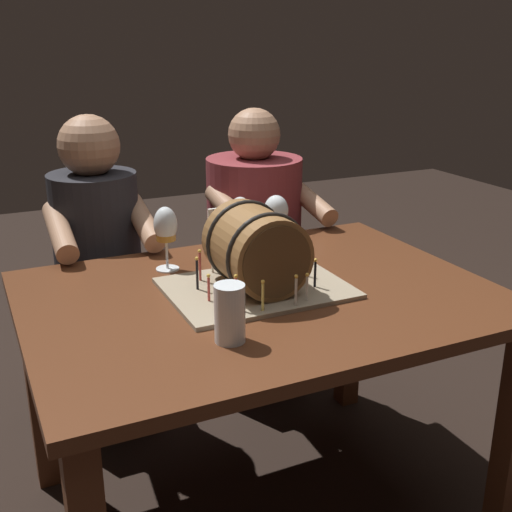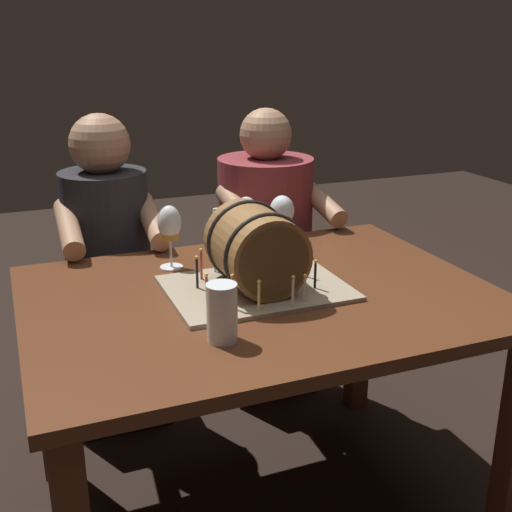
{
  "view_description": "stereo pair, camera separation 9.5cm",
  "coord_description": "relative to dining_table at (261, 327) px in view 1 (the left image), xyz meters",
  "views": [
    {
      "loc": [
        -0.71,
        -1.48,
        1.39
      ],
      "look_at": [
        -0.01,
        0.02,
        0.82
      ],
      "focal_mm": 45.05,
      "sensor_mm": 36.0,
      "label": 1
    },
    {
      "loc": [
        -0.62,
        -1.51,
        1.39
      ],
      "look_at": [
        -0.01,
        0.02,
        0.82
      ],
      "focal_mm": 45.05,
      "sensor_mm": 36.0,
      "label": 2
    }
  ],
  "objects": [
    {
      "name": "wine_glass_white",
      "position": [
        0.19,
        0.29,
        0.24
      ],
      "size": [
        0.08,
        0.08,
        0.19
      ],
      "color": "white",
      "rests_on": "dining_table"
    },
    {
      "name": "menu_card",
      "position": [
        0.03,
        0.33,
        0.19
      ],
      "size": [
        0.11,
        0.02,
        0.16
      ],
      "primitive_type": "cube",
      "rotation": [
        0.08,
        0.0,
        0.02
      ],
      "color": "silver",
      "rests_on": "dining_table"
    },
    {
      "name": "dining_table",
      "position": [
        0.0,
        0.0,
        0.0
      ],
      "size": [
        1.27,
        0.94,
        0.72
      ],
      "color": "#562D19",
      "rests_on": "ground"
    },
    {
      "name": "barrel_cake",
      "position": [
        -0.01,
        0.02,
        0.21
      ],
      "size": [
        0.49,
        0.37,
        0.24
      ],
      "color": "gray",
      "rests_on": "dining_table"
    },
    {
      "name": "person_seated_right",
      "position": [
        0.3,
        0.69,
        -0.08
      ],
      "size": [
        0.41,
        0.48,
        1.14
      ],
      "color": "#4C1B1E",
      "rests_on": "ground"
    },
    {
      "name": "beer_pint",
      "position": [
        -0.19,
        -0.24,
        0.17
      ],
      "size": [
        0.07,
        0.07,
        0.14
      ],
      "color": "white",
      "rests_on": "dining_table"
    },
    {
      "name": "wine_glass_rose",
      "position": [
        0.09,
        0.34,
        0.23
      ],
      "size": [
        0.07,
        0.07,
        0.18
      ],
      "color": "white",
      "rests_on": "dining_table"
    },
    {
      "name": "wine_glass_amber",
      "position": [
        -0.18,
        0.28,
        0.24
      ],
      "size": [
        0.07,
        0.07,
        0.19
      ],
      "color": "white",
      "rests_on": "dining_table"
    },
    {
      "name": "person_seated_left",
      "position": [
        -0.3,
        0.69,
        -0.1
      ],
      "size": [
        0.35,
        0.45,
        1.15
      ],
      "color": "black",
      "rests_on": "ground"
    },
    {
      "name": "ground_plane",
      "position": [
        0.0,
        0.0,
        -0.62
      ],
      "size": [
        8.0,
        8.0,
        0.0
      ],
      "primitive_type": "plane",
      "color": "black"
    }
  ]
}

